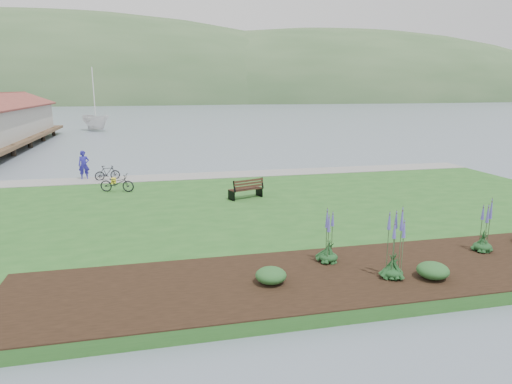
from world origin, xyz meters
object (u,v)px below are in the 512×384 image
at_px(bicycle_a, 117,183).
at_px(sailboat, 97,131).
at_px(park_bench, 247,188).
at_px(person, 84,162).

xyz_separation_m(bicycle_a, sailboat, (-5.45, 42.31, -0.88)).
height_order(park_bench, bicycle_a, park_bench).
bearing_deg(person, park_bench, -48.36).
relative_size(park_bench, bicycle_a, 1.00).
bearing_deg(sailboat, person, -116.37).
bearing_deg(park_bench, bicycle_a, 134.95).
bearing_deg(bicycle_a, sailboat, 23.48).
distance_m(bicycle_a, sailboat, 42.67).
distance_m(park_bench, bicycle_a, 7.22).
bearing_deg(person, sailboat, 86.00).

